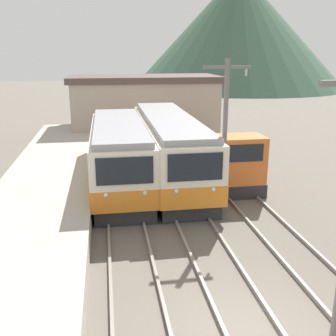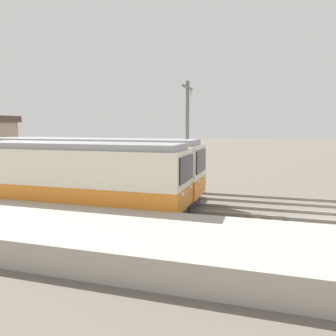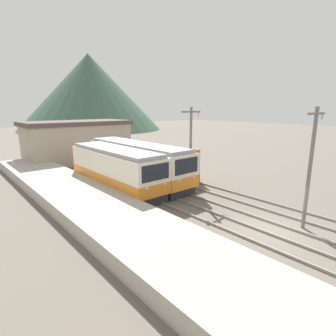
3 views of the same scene
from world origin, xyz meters
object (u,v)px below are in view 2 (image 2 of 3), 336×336
(shunting_locomotive, at_px, (137,174))
(catenary_mast_mid, at_px, (187,137))
(commuter_train_left, at_px, (79,182))
(commuter_train_center, at_px, (89,172))

(shunting_locomotive, height_order, catenary_mast_mid, catenary_mast_mid)
(shunting_locomotive, distance_m, catenary_mast_mid, 4.65)
(shunting_locomotive, relative_size, catenary_mast_mid, 0.79)
(commuter_train_left, relative_size, shunting_locomotive, 2.00)
(commuter_train_left, bearing_deg, catenary_mast_mid, -44.28)
(commuter_train_left, distance_m, commuter_train_center, 3.01)
(commuter_train_center, height_order, shunting_locomotive, commuter_train_center)
(commuter_train_center, height_order, catenary_mast_mid, catenary_mast_mid)
(commuter_train_center, xyz_separation_m, shunting_locomotive, (3.00, -1.65, -0.45))
(shunting_locomotive, xyz_separation_m, catenary_mast_mid, (-1.49, -3.66, 2.44))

